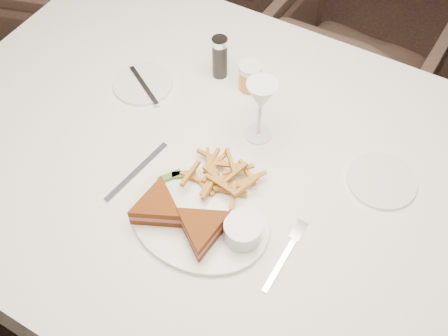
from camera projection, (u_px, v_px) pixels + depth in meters
ground at (154, 302)px, 1.76m from camera, size 5.00×5.00×0.00m
table at (233, 239)px, 1.49m from camera, size 1.69×1.20×0.75m
chair_far at (353, 59)px, 2.01m from camera, size 0.64×0.60×0.64m
table_setting at (218, 174)px, 1.12m from camera, size 0.82×0.59×0.18m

